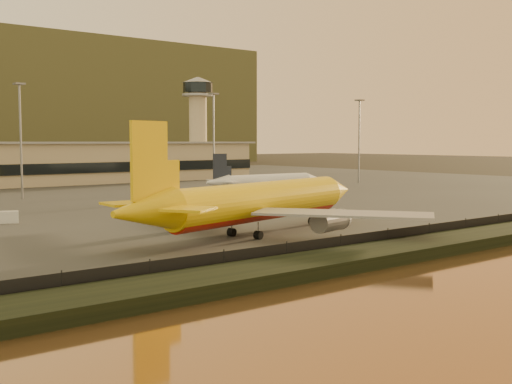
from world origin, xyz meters
The scene contains 10 objects.
ground centered at (0.00, 0.00, 0.00)m, with size 900.00×900.00×0.00m, color black.
embankment centered at (0.00, -17.00, 0.70)m, with size 320.00×7.00×1.40m, color black.
tarmac centered at (0.00, 95.00, 0.10)m, with size 320.00×220.00×0.20m, color #2D2D2D.
perimeter_fence centered at (0.00, -13.00, 1.30)m, with size 300.00×0.05×2.20m, color black.
control_tower centered at (70.00, 131.00, 21.66)m, with size 11.20×11.20×35.50m.
apron_light_masts centered at (15.00, 75.00, 15.70)m, with size 152.20×12.20×25.40m.
dhl_cargo_jet centered at (-3.69, 4.87, 4.66)m, with size 49.43×47.43×14.93m.
white_narrowbody_jet centered at (41.12, 57.20, 3.15)m, with size 34.34×33.57×9.88m.
gse_vehicle_yellow centered at (20.32, 27.00, 1.10)m, with size 3.98×1.79×1.79m, color #E3B50B.
gse_vehicle_white centered at (-26.35, 39.41, 1.12)m, with size 4.11×1.85×1.85m, color silver.
Camera 1 is at (-57.36, -62.35, 12.90)m, focal length 45.00 mm.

